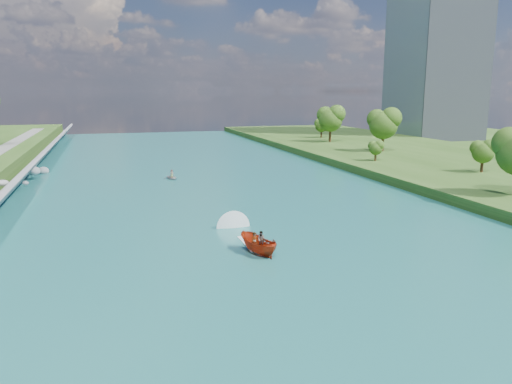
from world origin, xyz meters
name	(u,v)px	position (x,y,z in m)	size (l,w,h in m)	color
ground	(280,262)	(0.00, 0.00, 0.00)	(260.00, 260.00, 0.00)	#2D5119
river_water	(226,209)	(0.00, 20.00, 0.05)	(55.00, 240.00, 0.10)	#1B6068
office_tower	(437,37)	(82.50, 95.00, 30.00)	(22.00, 22.00, 60.00)	gray
trees_east	(454,140)	(40.65, 30.75, 6.34)	(15.84, 138.40, 10.86)	#2A4F15
motorboat	(254,241)	(-1.22, 3.67, 0.89)	(3.60, 19.29, 2.06)	#A92A0D
raft	(172,177)	(-3.65, 43.22, 0.45)	(2.65, 3.33, 1.53)	gray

